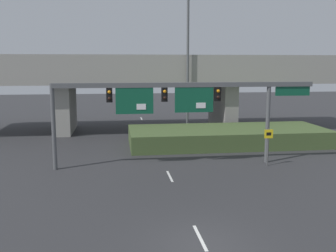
% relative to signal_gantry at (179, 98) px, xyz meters
% --- Properties ---
extents(ground_plane, '(160.00, 160.00, 0.00)m').
position_rel_signal_gantry_xyz_m(ground_plane, '(-0.98, -11.88, -4.65)').
color(ground_plane, '#2D2D30').
extents(lane_markings, '(0.14, 46.59, 0.01)m').
position_rel_signal_gantry_xyz_m(lane_markings, '(-0.98, 1.84, -4.65)').
color(lane_markings, silver).
rests_on(lane_markings, ground).
extents(signal_gantry, '(17.82, 0.44, 5.69)m').
position_rel_signal_gantry_xyz_m(signal_gantry, '(0.00, 0.00, 0.00)').
color(signal_gantry, '#515456').
rests_on(signal_gantry, ground).
extents(speed_limit_sign, '(0.60, 0.11, 2.57)m').
position_rel_signal_gantry_xyz_m(speed_limit_sign, '(6.02, -0.93, -2.98)').
color(speed_limit_sign, '#4C4C4C').
rests_on(speed_limit_sign, ground).
extents(highway_light_pole_near, '(0.70, 0.36, 13.30)m').
position_rel_signal_gantry_xyz_m(highway_light_pole_near, '(2.55, 10.65, 2.37)').
color(highway_light_pole_near, '#515456').
rests_on(highway_light_pole_near, ground).
extents(overpass_bridge, '(39.04, 8.84, 7.79)m').
position_rel_signal_gantry_xyz_m(overpass_bridge, '(-0.98, 15.34, 0.86)').
color(overpass_bridge, gray).
rests_on(overpass_bridge, ground).
extents(grass_embankment, '(16.94, 6.56, 1.42)m').
position_rel_signal_gantry_xyz_m(grass_embankment, '(5.35, 6.53, -3.94)').
color(grass_embankment, '#42562D').
rests_on(grass_embankment, ground).
extents(parked_sedan_near_right, '(4.62, 2.29, 1.38)m').
position_rel_signal_gantry_xyz_m(parked_sedan_near_right, '(9.53, 5.03, -4.01)').
color(parked_sedan_near_right, maroon).
rests_on(parked_sedan_near_right, ground).
extents(parked_sedan_mid_right, '(4.83, 2.84, 1.36)m').
position_rel_signal_gantry_xyz_m(parked_sedan_mid_right, '(12.52, 5.97, -4.02)').
color(parked_sedan_mid_right, black).
rests_on(parked_sedan_mid_right, ground).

